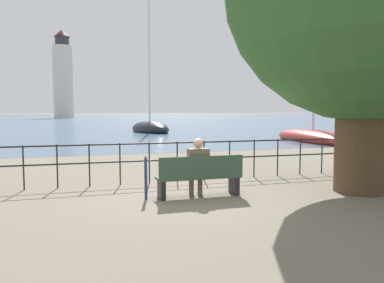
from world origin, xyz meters
TOP-DOWN VIEW (x-y plane):
  - ground_plane at (0.00, 0.00)m, footprint 1000.00×1000.00m
  - harbor_water at (0.00, 158.47)m, footprint 600.00×300.00m
  - park_bench at (0.00, -0.06)m, footprint 1.85×0.45m
  - seated_person_left at (-0.02, 0.01)m, footprint 0.44×0.35m
  - promenade_railing at (-0.00, 1.81)m, footprint 11.89×0.04m
  - closed_umbrella at (-1.14, 0.06)m, footprint 0.09×0.09m
  - sailboat_1 at (11.35, 12.10)m, footprint 2.88×8.59m
  - sailboat_2 at (3.69, 25.15)m, footprint 3.57×6.48m
  - harbor_lighthouse at (-5.93, 106.14)m, footprint 5.50×5.50m

SIDE VIEW (x-z plane):
  - ground_plane at x=0.00m, z-range 0.00..0.00m
  - harbor_water at x=0.00m, z-range 0.00..0.01m
  - sailboat_1 at x=11.35m, z-range -5.88..6.44m
  - sailboat_2 at x=3.69m, z-range -5.58..6.27m
  - park_bench at x=0.00m, z-range -0.02..0.88m
  - closed_umbrella at x=-1.14m, z-range 0.05..0.98m
  - seated_person_left at x=-0.02m, z-range 0.06..1.32m
  - promenade_railing at x=0.00m, z-range 0.17..1.22m
  - harbor_lighthouse at x=-5.93m, z-range -0.87..24.05m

